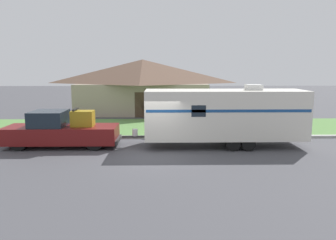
{
  "coord_description": "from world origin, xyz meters",
  "views": [
    {
      "loc": [
        0.38,
        -15.06,
        4.09
      ],
      "look_at": [
        0.68,
        1.75,
        1.4
      ],
      "focal_mm": 35.0,
      "sensor_mm": 36.0,
      "label": 1
    }
  ],
  "objects": [
    {
      "name": "house_across_street",
      "position": [
        -1.39,
        15.07,
        2.51
      ],
      "size": [
        12.28,
        6.83,
        4.83
      ],
      "color": "gray",
      "rests_on": "ground_plane"
    },
    {
      "name": "pickup_truck",
      "position": [
        -4.9,
        1.75,
        0.85
      ],
      "size": [
        5.86,
        1.97,
        2.02
      ],
      "color": "black",
      "rests_on": "ground_plane"
    },
    {
      "name": "curb_strip",
      "position": [
        0.0,
        3.75,
        0.07
      ],
      "size": [
        80.0,
        0.3,
        0.14
      ],
      "color": "#ADADA8",
      "rests_on": "ground_plane"
    },
    {
      "name": "travel_trailer",
      "position": [
        3.63,
        1.75,
        1.7
      ],
      "size": [
        9.45,
        2.38,
        3.23
      ],
      "color": "black",
      "rests_on": "ground_plane"
    },
    {
      "name": "ground_plane",
      "position": [
        0.0,
        0.0,
        0.0
      ],
      "size": [
        120.0,
        120.0,
        0.0
      ],
      "primitive_type": "plane",
      "color": "#47474C"
    },
    {
      "name": "mailbox",
      "position": [
        0.11,
        4.35,
        0.95
      ],
      "size": [
        0.48,
        0.2,
        1.24
      ],
      "color": "brown",
      "rests_on": "ground_plane"
    },
    {
      "name": "lawn_strip",
      "position": [
        0.0,
        7.4,
        0.01
      ],
      "size": [
        80.0,
        7.0,
        0.03
      ],
      "color": "#568442",
      "rests_on": "ground_plane"
    }
  ]
}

